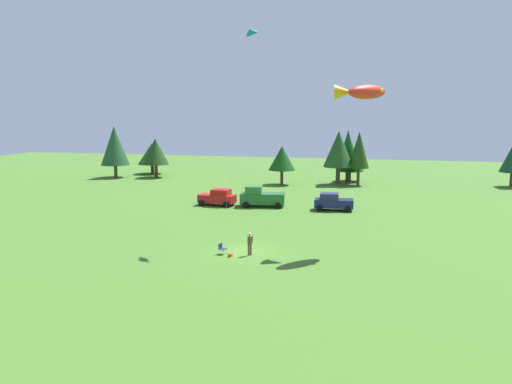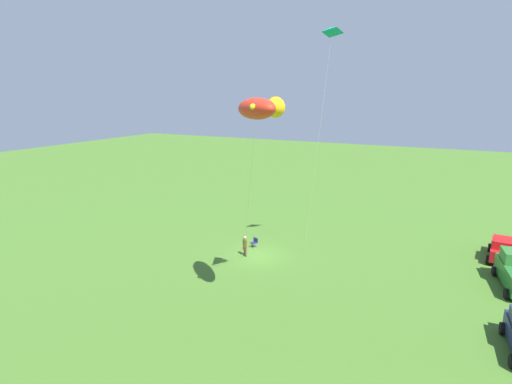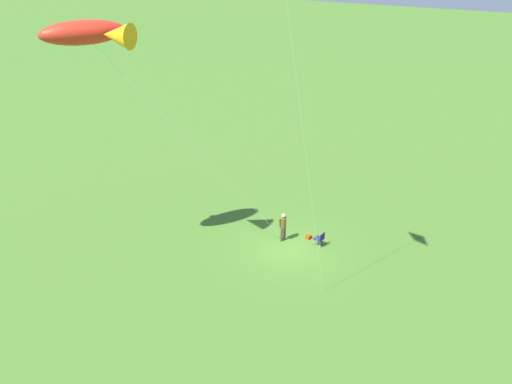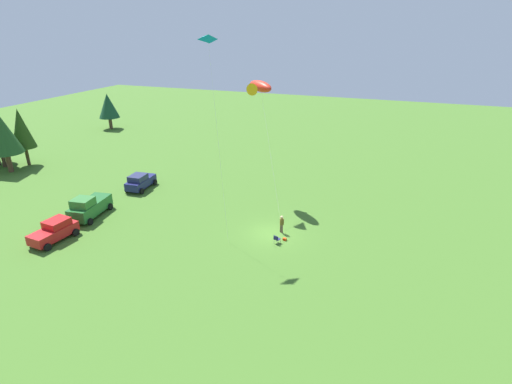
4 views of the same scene
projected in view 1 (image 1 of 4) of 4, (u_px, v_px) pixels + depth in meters
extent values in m
plane|color=#416C25|center=(245.00, 252.00, 38.39)|extent=(160.00, 160.00, 0.00)
cylinder|color=brown|center=(251.00, 249.00, 37.59)|extent=(0.14, 0.14, 0.85)
cylinder|color=brown|center=(249.00, 250.00, 37.43)|extent=(0.14, 0.14, 0.85)
cylinder|color=brown|center=(250.00, 240.00, 37.39)|extent=(0.47, 0.47, 0.62)
sphere|color=tan|center=(250.00, 234.00, 37.32)|extent=(0.24, 0.24, 0.24)
cylinder|color=brown|center=(252.00, 239.00, 37.48)|extent=(0.15, 0.16, 0.56)
cylinder|color=brown|center=(248.00, 240.00, 37.21)|extent=(0.13, 0.13, 0.55)
cube|color=navy|center=(223.00, 249.00, 37.76)|extent=(0.59, 0.59, 0.04)
cube|color=navy|center=(220.00, 246.00, 37.83)|extent=(0.17, 0.47, 0.40)
cylinder|color=#A5A8AD|center=(227.00, 251.00, 37.87)|extent=(0.03, 0.03, 0.42)
cylinder|color=#A5A8AD|center=(224.00, 253.00, 37.51)|extent=(0.03, 0.03, 0.42)
cylinder|color=#A5A8AD|center=(222.00, 250.00, 38.07)|extent=(0.03, 0.03, 0.42)
cylinder|color=#A5A8AD|center=(219.00, 252.00, 37.71)|extent=(0.03, 0.03, 0.42)
cube|color=red|center=(230.00, 255.00, 37.17)|extent=(0.29, 0.36, 0.22)
cube|color=red|center=(217.00, 199.00, 57.51)|extent=(4.35, 2.20, 0.90)
cube|color=#B61213|center=(221.00, 192.00, 57.23)|extent=(2.15, 1.84, 0.65)
cylinder|color=black|center=(232.00, 202.00, 58.02)|extent=(0.70, 0.28, 0.68)
cylinder|color=black|center=(226.00, 205.00, 56.17)|extent=(0.70, 0.28, 0.68)
cylinder|color=black|center=(209.00, 200.00, 58.99)|extent=(0.70, 0.28, 0.68)
cylinder|color=black|center=(201.00, 203.00, 57.14)|extent=(0.70, 0.28, 0.68)
cube|color=#24632A|center=(263.00, 198.00, 56.76)|extent=(5.22, 2.65, 1.20)
cube|color=#2D6F2C|center=(254.00, 190.00, 56.69)|extent=(2.03, 2.06, 0.80)
cylinder|color=black|center=(246.00, 205.00, 55.96)|extent=(0.70, 0.31, 0.68)
cylinder|color=black|center=(248.00, 202.00, 58.10)|extent=(0.70, 0.31, 0.68)
cylinder|color=black|center=(278.00, 206.00, 55.60)|extent=(0.70, 0.31, 0.68)
cylinder|color=black|center=(279.00, 202.00, 57.75)|extent=(0.70, 0.31, 0.68)
cube|color=navy|center=(334.00, 203.00, 54.59)|extent=(4.31, 2.06, 0.90)
cube|color=#24284C|center=(329.00, 196.00, 54.55)|extent=(2.10, 1.78, 0.65)
cylinder|color=black|center=(319.00, 208.00, 53.95)|extent=(0.69, 0.26, 0.68)
cylinder|color=black|center=(320.00, 205.00, 55.88)|extent=(0.69, 0.26, 0.68)
cylinder|color=black|center=(348.00, 209.00, 53.45)|extent=(0.69, 0.26, 0.68)
cylinder|color=black|center=(348.00, 206.00, 55.37)|extent=(0.69, 0.26, 0.68)
cylinder|color=#494024|center=(116.00, 171.00, 82.06)|extent=(0.54, 0.54, 2.06)
cone|color=#204D28|center=(115.00, 146.00, 81.39)|extent=(4.61, 4.61, 6.35)
cylinder|color=#4D411D|center=(152.00, 169.00, 86.87)|extent=(0.58, 0.58, 1.68)
cone|color=#234D1D|center=(152.00, 154.00, 86.45)|extent=(4.88, 4.88, 3.61)
cylinder|color=#552E1C|center=(156.00, 171.00, 82.07)|extent=(0.54, 0.54, 2.14)
cone|color=#1B3F12|center=(156.00, 151.00, 81.56)|extent=(4.31, 4.31, 4.27)
cylinder|color=#473C1A|center=(282.00, 177.00, 73.92)|extent=(0.46, 0.46, 2.16)
cone|color=#144413|center=(282.00, 158.00, 73.47)|extent=(3.97, 3.97, 3.55)
cylinder|color=brown|center=(338.00, 176.00, 73.84)|extent=(0.63, 0.63, 2.64)
cone|color=#1F491E|center=(339.00, 149.00, 73.21)|extent=(4.42, 4.42, 5.32)
cylinder|color=#442E26|center=(347.00, 173.00, 76.07)|extent=(0.49, 0.49, 2.75)
cone|color=#14471D|center=(348.00, 147.00, 75.43)|extent=(3.09, 3.09, 5.25)
cylinder|color=#48392D|center=(350.00, 176.00, 77.45)|extent=(0.39, 0.39, 1.60)
cone|color=#124414|center=(350.00, 155.00, 76.94)|extent=(4.21, 4.21, 4.82)
cylinder|color=#443520|center=(358.00, 177.00, 73.28)|extent=(0.43, 0.43, 2.54)
cone|color=#234112|center=(359.00, 150.00, 72.65)|extent=(3.07, 3.07, 5.35)
cylinder|color=#51392A|center=(512.00, 180.00, 71.64)|extent=(0.61, 0.61, 2.11)
ellipsoid|color=red|center=(367.00, 92.00, 38.66)|extent=(3.62, 3.89, 1.23)
cone|color=#F6AB12|center=(344.00, 92.00, 39.06)|extent=(1.39, 1.19, 1.19)
sphere|color=yellow|center=(382.00, 90.00, 38.73)|extent=(0.29, 0.29, 0.29)
cylinder|color=silver|center=(309.00, 172.00, 38.07)|extent=(8.20, 5.20, 12.21)
cylinder|color=#4C3823|center=(249.00, 255.00, 37.48)|extent=(0.04, 0.04, 0.01)
pyramid|color=#0E938B|center=(249.00, 32.00, 40.96)|extent=(1.53, 1.51, 0.79)
cylinder|color=silver|center=(236.00, 138.00, 41.61)|extent=(2.03, 2.17, 17.00)
cylinder|color=#4C3823|center=(222.00, 240.00, 42.15)|extent=(0.04, 0.04, 0.01)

